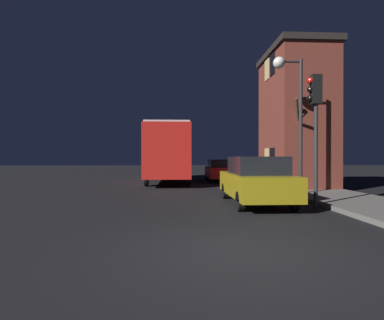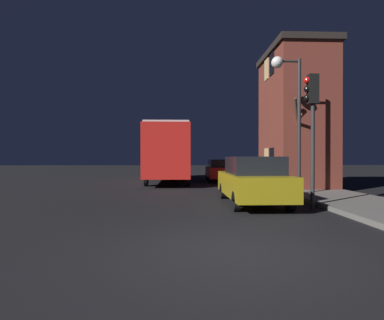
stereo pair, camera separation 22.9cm
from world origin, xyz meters
name	(u,v)px [view 1 (the left image)]	position (x,y,z in m)	size (l,w,h in m)	color
ground_plane	(243,250)	(0.00, 0.00, 0.00)	(120.00, 120.00, 0.00)	black
brick_building	(295,117)	(5.05, 10.33, 3.70)	(2.96, 4.52, 7.08)	brown
streetlamp	(290,94)	(3.41, 6.81, 4.18)	(1.21, 0.47, 5.51)	#28282B
traffic_light	(315,113)	(3.12, 3.98, 2.98)	(0.43, 0.24, 4.15)	#28282B
bare_tree	(299,148)	(4.44, 8.38, 2.01)	(1.46, 1.48, 4.07)	#473323
bus	(169,150)	(-1.68, 14.82, 2.11)	(2.54, 9.60, 3.54)	red
car_near_lane	(255,180)	(1.53, 5.02, 0.83)	(1.80, 4.31, 1.62)	olive
car_mid_lane	(221,170)	(1.79, 14.86, 0.76)	(1.83, 3.88, 1.47)	#B21E19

